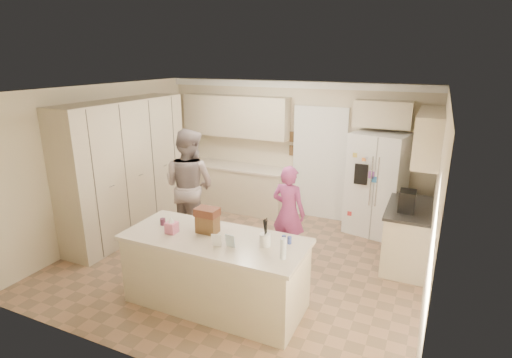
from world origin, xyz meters
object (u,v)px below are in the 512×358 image
at_px(coffee_maker, 407,201).
at_px(island_base, 215,273).
at_px(teen_girl, 288,213).
at_px(utensil_crock, 265,240).
at_px(refrigerator, 377,184).
at_px(tissue_box, 172,228).
at_px(teen_boy, 189,186).
at_px(dollhouse_body, 208,224).

height_order(coffee_maker, island_base, coffee_maker).
bearing_deg(teen_girl, utensil_crock, 106.74).
bearing_deg(refrigerator, tissue_box, -110.47).
xyz_separation_m(coffee_maker, island_base, (-2.05, -1.90, -0.63)).
xyz_separation_m(coffee_maker, utensil_crock, (-1.40, -1.85, -0.07)).
bearing_deg(refrigerator, coffee_maker, -51.96).
height_order(island_base, teen_boy, teen_boy).
bearing_deg(dollhouse_body, tissue_box, -153.43).
bearing_deg(refrigerator, teen_girl, -113.35).
bearing_deg(island_base, utensil_crock, 4.40).
relative_size(refrigerator, dollhouse_body, 6.92).
height_order(refrigerator, coffee_maker, refrigerator).
bearing_deg(dollhouse_body, utensil_crock, -3.58).
height_order(utensil_crock, teen_girl, teen_girl).
bearing_deg(utensil_crock, coffee_maker, 52.88).
distance_m(utensil_crock, teen_girl, 1.55).
xyz_separation_m(teen_boy, teen_girl, (1.74, 0.07, -0.22)).
distance_m(utensil_crock, teen_boy, 2.47).
bearing_deg(refrigerator, island_base, -103.57).
bearing_deg(island_base, dollhouse_body, 146.31).
height_order(refrigerator, teen_girl, refrigerator).
relative_size(island_base, teen_girl, 1.48).
distance_m(refrigerator, utensil_crock, 3.14).
bearing_deg(island_base, teen_girl, 75.77).
bearing_deg(refrigerator, dollhouse_body, -106.58).
bearing_deg(utensil_crock, island_base, -175.60).
xyz_separation_m(coffee_maker, dollhouse_body, (-2.20, -1.80, -0.03)).
distance_m(refrigerator, tissue_box, 3.77).
distance_m(island_base, teen_girl, 1.64).
bearing_deg(tissue_box, island_base, 10.30).
bearing_deg(teen_girl, tissue_box, 67.56).
bearing_deg(teen_girl, coffee_maker, -161.24).
bearing_deg(utensil_crock, tissue_box, -172.87).
distance_m(island_base, teen_boy, 2.08).
xyz_separation_m(refrigerator, utensil_crock, (-0.82, -3.03, 0.10)).
distance_m(coffee_maker, utensil_crock, 2.32).
height_order(island_base, tissue_box, tissue_box).
bearing_deg(refrigerator, utensil_crock, -93.21).
bearing_deg(island_base, teen_boy, 132.05).
xyz_separation_m(utensil_crock, teen_boy, (-2.00, 1.45, -0.04)).
bearing_deg(teen_girl, teen_boy, 9.41).
distance_m(refrigerator, dollhouse_body, 3.40).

